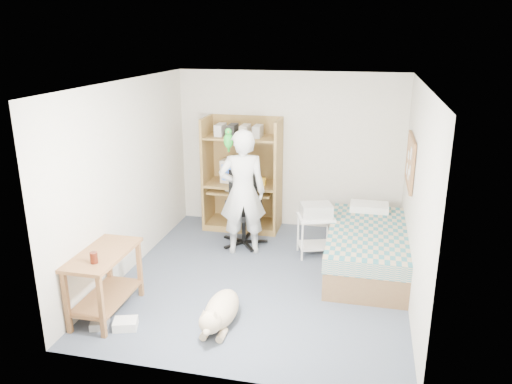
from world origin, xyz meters
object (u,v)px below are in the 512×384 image
at_px(bed, 367,248).
at_px(side_desk, 104,274).
at_px(person, 243,192).
at_px(computer_hutch, 243,179).
at_px(office_chair, 244,219).
at_px(printer_cart, 315,229).
at_px(dog, 220,311).

relative_size(bed, side_desk, 2.02).
bearing_deg(bed, person, 174.89).
distance_m(computer_hutch, side_desk, 3.08).
distance_m(computer_hutch, office_chair, 0.81).
bearing_deg(printer_cart, side_desk, -153.59).
xyz_separation_m(dog, printer_cart, (0.80, 2.04, 0.22)).
height_order(office_chair, printer_cart, office_chair).
distance_m(bed, dog, 2.34).
distance_m(side_desk, printer_cart, 2.98).
bearing_deg(printer_cart, office_chair, 151.87).
xyz_separation_m(person, dog, (0.23, -1.93, -0.73)).
height_order(person, dog, person).
bearing_deg(side_desk, bed, 32.50).
bearing_deg(office_chair, person, -93.82).
distance_m(bed, printer_cart, 0.78).
bearing_deg(side_desk, printer_cart, 44.47).
relative_size(computer_hutch, person, 0.99).
bearing_deg(bed, printer_cart, 159.67).
distance_m(computer_hutch, bed, 2.35).
bearing_deg(side_desk, computer_hutch, 73.86).
bearing_deg(office_chair, dog, -98.36).
relative_size(dog, printer_cart, 1.78).
bearing_deg(computer_hutch, dog, -80.71).
xyz_separation_m(computer_hutch, printer_cart, (1.27, -0.85, -0.43)).
xyz_separation_m(bed, person, (-1.76, 0.16, 0.62)).
distance_m(computer_hutch, dog, 3.00).
height_order(side_desk, office_chair, office_chair).
height_order(side_desk, person, person).
bearing_deg(bed, side_desk, -147.50).
distance_m(side_desk, office_chair, 2.50).
bearing_deg(printer_cart, bed, -38.39).
height_order(bed, person, person).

